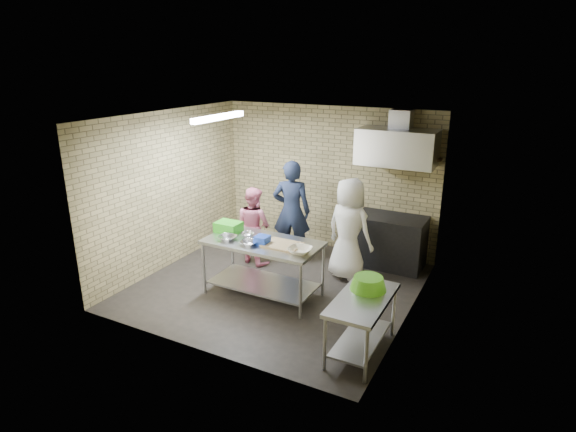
% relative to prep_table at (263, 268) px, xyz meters
% --- Properties ---
extents(floor, '(4.20, 4.20, 0.00)m').
position_rel_prep_table_xyz_m(floor, '(0.05, 0.33, -0.44)').
color(floor, black).
rests_on(floor, ground).
extents(ceiling, '(4.20, 4.20, 0.00)m').
position_rel_prep_table_xyz_m(ceiling, '(0.05, 0.33, 2.26)').
color(ceiling, black).
rests_on(ceiling, ground).
extents(back_wall, '(4.20, 0.06, 2.70)m').
position_rel_prep_table_xyz_m(back_wall, '(0.05, 2.33, 0.91)').
color(back_wall, tan).
rests_on(back_wall, ground).
extents(front_wall, '(4.20, 0.06, 2.70)m').
position_rel_prep_table_xyz_m(front_wall, '(0.05, -1.67, 0.91)').
color(front_wall, tan).
rests_on(front_wall, ground).
extents(left_wall, '(0.06, 4.00, 2.70)m').
position_rel_prep_table_xyz_m(left_wall, '(-2.05, 0.33, 0.91)').
color(left_wall, tan).
rests_on(left_wall, ground).
extents(right_wall, '(0.06, 4.00, 2.70)m').
position_rel_prep_table_xyz_m(right_wall, '(2.15, 0.33, 0.91)').
color(right_wall, tan).
rests_on(right_wall, ground).
extents(prep_table, '(1.76, 0.88, 0.88)m').
position_rel_prep_table_xyz_m(prep_table, '(0.00, 0.00, 0.00)').
color(prep_table, '#B6B9BD').
rests_on(prep_table, floor).
extents(side_counter, '(0.60, 1.20, 0.75)m').
position_rel_prep_table_xyz_m(side_counter, '(1.85, -0.77, -0.07)').
color(side_counter, silver).
rests_on(side_counter, floor).
extents(stove, '(1.20, 0.70, 0.90)m').
position_rel_prep_table_xyz_m(stove, '(1.40, 1.98, 0.01)').
color(stove, black).
rests_on(stove, floor).
extents(range_hood, '(1.30, 0.60, 0.60)m').
position_rel_prep_table_xyz_m(range_hood, '(1.40, 2.03, 1.66)').
color(range_hood, silver).
rests_on(range_hood, back_wall).
extents(hood_duct, '(0.35, 0.30, 0.30)m').
position_rel_prep_table_xyz_m(hood_duct, '(1.40, 2.18, 2.11)').
color(hood_duct, '#A5A8AD').
rests_on(hood_duct, back_wall).
extents(wall_shelf, '(0.80, 0.20, 0.04)m').
position_rel_prep_table_xyz_m(wall_shelf, '(1.70, 2.22, 1.48)').
color(wall_shelf, '#3F2B19').
rests_on(wall_shelf, back_wall).
extents(fluorescent_fixture, '(0.10, 1.25, 0.08)m').
position_rel_prep_table_xyz_m(fluorescent_fixture, '(-0.95, 0.33, 2.20)').
color(fluorescent_fixture, white).
rests_on(fluorescent_fixture, ceiling).
extents(green_crate, '(0.39, 0.29, 0.16)m').
position_rel_prep_table_xyz_m(green_crate, '(-0.70, 0.12, 0.52)').
color(green_crate, green).
rests_on(green_crate, prep_table).
extents(blue_tub, '(0.20, 0.20, 0.13)m').
position_rel_prep_table_xyz_m(blue_tub, '(0.05, -0.10, 0.50)').
color(blue_tub, blue).
rests_on(blue_tub, prep_table).
extents(cutting_board, '(0.54, 0.41, 0.03)m').
position_rel_prep_table_xyz_m(cutting_board, '(0.35, -0.02, 0.46)').
color(cutting_board, tan).
rests_on(cutting_board, prep_table).
extents(mixing_bowl_a, '(0.28, 0.28, 0.07)m').
position_rel_prep_table_xyz_m(mixing_bowl_a, '(-0.50, -0.20, 0.47)').
color(mixing_bowl_a, silver).
rests_on(mixing_bowl_a, prep_table).
extents(mixing_bowl_b, '(0.21, 0.21, 0.07)m').
position_rel_prep_table_xyz_m(mixing_bowl_b, '(-0.30, 0.05, 0.47)').
color(mixing_bowl_b, silver).
rests_on(mixing_bowl_b, prep_table).
extents(mixing_bowl_c, '(0.25, 0.25, 0.06)m').
position_rel_prep_table_xyz_m(mixing_bowl_c, '(-0.10, -0.22, 0.47)').
color(mixing_bowl_c, silver).
rests_on(mixing_bowl_c, prep_table).
extents(ceramic_bowl, '(0.34, 0.34, 0.08)m').
position_rel_prep_table_xyz_m(ceramic_bowl, '(0.70, -0.15, 0.48)').
color(ceramic_bowl, beige).
rests_on(ceramic_bowl, prep_table).
extents(green_basin, '(0.46, 0.46, 0.17)m').
position_rel_prep_table_xyz_m(green_basin, '(1.83, -0.52, 0.39)').
color(green_basin, '#59C626').
rests_on(green_basin, side_counter).
extents(bottle_red, '(0.07, 0.07, 0.18)m').
position_rel_prep_table_xyz_m(bottle_red, '(1.45, 2.22, 1.59)').
color(bottle_red, '#B22619').
rests_on(bottle_red, wall_shelf).
extents(bottle_green, '(0.06, 0.06, 0.15)m').
position_rel_prep_table_xyz_m(bottle_green, '(1.85, 2.22, 1.57)').
color(bottle_green, green).
rests_on(bottle_green, wall_shelf).
extents(man_navy, '(0.78, 0.63, 1.85)m').
position_rel_prep_table_xyz_m(man_navy, '(-0.23, 1.39, 0.48)').
color(man_navy, '#141C34').
rests_on(man_navy, floor).
extents(woman_pink, '(0.78, 0.68, 1.39)m').
position_rel_prep_table_xyz_m(woman_pink, '(-0.79, 1.01, 0.25)').
color(woman_pink, pink).
rests_on(woman_pink, floor).
extents(woman_white, '(0.95, 0.75, 1.70)m').
position_rel_prep_table_xyz_m(woman_white, '(0.93, 1.18, 0.41)').
color(woman_white, white).
rests_on(woman_white, floor).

